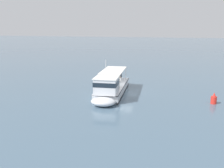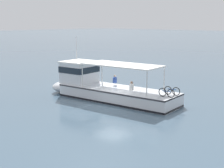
# 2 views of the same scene
# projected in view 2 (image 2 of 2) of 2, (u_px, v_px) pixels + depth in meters

# --- Properties ---
(ground_plane) EXTENTS (400.00, 400.00, 0.00)m
(ground_plane) POSITION_uv_depth(u_px,v_px,m) (113.00, 105.00, 26.70)
(ground_plane) COLOR slate
(ferry_main) EXTENTS (13.01, 4.51, 5.32)m
(ferry_main) POSITION_uv_depth(u_px,v_px,m) (103.00, 87.00, 29.04)
(ferry_main) COLOR silver
(ferry_main) RESTS_ON ground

